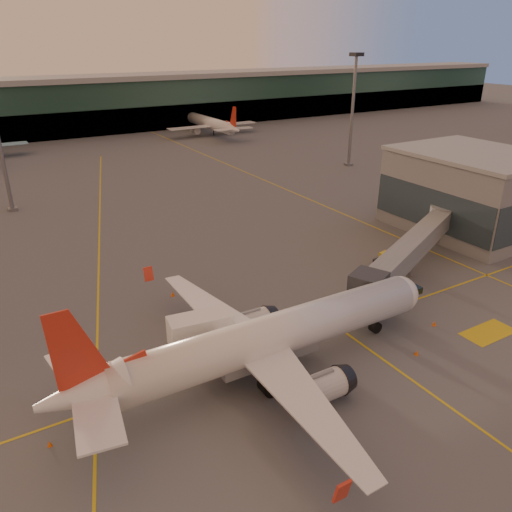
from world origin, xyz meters
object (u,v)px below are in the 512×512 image
main_airplane (264,340)px  pushback_tug (387,261)px  gpu_cart (367,303)px  catering_truck (201,334)px

main_airplane → pushback_tug: bearing=24.2°
main_airplane → gpu_cart: (16.71, 4.50, -3.05)m
gpu_cart → pushback_tug: 12.56m
catering_truck → pushback_tug: (30.60, 6.43, -1.84)m
main_airplane → catering_truck: main_airplane is taller
gpu_cart → pushback_tug: pushback_tug is taller
catering_truck → gpu_cart: (20.40, -0.89, -1.95)m
pushback_tug → gpu_cart: bearing=-153.9°
catering_truck → gpu_cart: catering_truck is taller
main_airplane → catering_truck: bearing=124.9°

